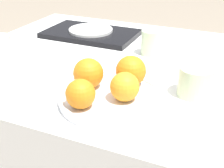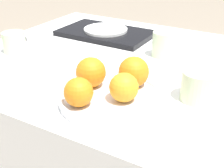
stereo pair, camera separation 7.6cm
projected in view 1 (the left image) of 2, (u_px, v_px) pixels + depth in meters
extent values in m
cube|color=white|center=(121.00, 148.00, 1.19)|extent=(1.10, 0.87, 0.72)
cylinder|color=silver|center=(112.00, 99.00, 0.78)|extent=(0.27, 0.27, 0.01)
torus|color=silver|center=(112.00, 96.00, 0.78)|extent=(0.27, 0.27, 0.01)
sphere|color=orange|center=(125.00, 87.00, 0.75)|extent=(0.07, 0.07, 0.07)
sphere|color=orange|center=(80.00, 94.00, 0.72)|extent=(0.07, 0.07, 0.07)
sphere|color=orange|center=(89.00, 73.00, 0.81)|extent=(0.08, 0.08, 0.08)
sphere|color=orange|center=(131.00, 71.00, 0.82)|extent=(0.08, 0.08, 0.08)
cube|color=black|center=(91.00, 34.00, 1.26)|extent=(0.36, 0.22, 0.02)
cylinder|color=silver|center=(91.00, 30.00, 1.25)|extent=(0.18, 0.18, 0.01)
cylinder|color=beige|center=(0.00, 46.00, 1.05)|extent=(0.08, 0.08, 0.07)
cylinder|color=beige|center=(195.00, 82.00, 0.80)|extent=(0.09, 0.09, 0.08)
cylinder|color=beige|center=(151.00, 43.00, 1.06)|extent=(0.07, 0.07, 0.08)
cylinder|color=black|center=(2.00, 43.00, 1.16)|extent=(0.07, 0.07, 0.01)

